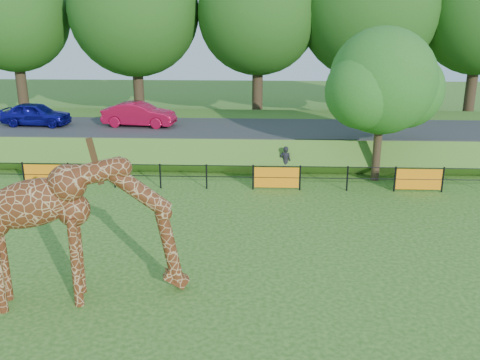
{
  "coord_description": "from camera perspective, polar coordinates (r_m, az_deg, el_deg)",
  "views": [
    {
      "loc": [
        2.37,
        -13.78,
        7.39
      ],
      "look_at": [
        1.65,
        3.05,
        2.0
      ],
      "focal_mm": 40.0,
      "sensor_mm": 36.0,
      "label": 1
    }
  ],
  "objects": [
    {
      "name": "ground",
      "position": [
        15.81,
        -6.57,
        -10.25
      ],
      "size": [
        90.0,
        90.0,
        0.0
      ],
      "primitive_type": "plane",
      "color": "#235415",
      "rests_on": "ground"
    },
    {
      "name": "giraffe",
      "position": [
        14.43,
        -16.6,
        -5.21
      ],
      "size": [
        5.53,
        2.22,
        3.89
      ],
      "primitive_type": null,
      "rotation": [
        0.0,
        0.0,
        0.23
      ],
      "color": "#552711",
      "rests_on": "ground"
    },
    {
      "name": "perimeter_fence",
      "position": [
        22.95,
        -3.59,
        0.36
      ],
      "size": [
        28.07,
        0.1,
        1.1
      ],
      "primitive_type": null,
      "color": "black",
      "rests_on": "ground"
    },
    {
      "name": "embankment",
      "position": [
        30.13,
        -2.13,
        4.8
      ],
      "size": [
        40.0,
        9.0,
        1.3
      ],
      "primitive_type": "cube",
      "color": "#235415",
      "rests_on": "ground"
    },
    {
      "name": "road",
      "position": [
        28.52,
        -2.38,
        5.52
      ],
      "size": [
        40.0,
        5.0,
        0.12
      ],
      "primitive_type": "cube",
      "color": "#2E2E31",
      "rests_on": "embankment"
    },
    {
      "name": "car_blue",
      "position": [
        30.87,
        -20.94,
        6.6
      ],
      "size": [
        3.75,
        1.75,
        1.24
      ],
      "primitive_type": "imported",
      "rotation": [
        0.0,
        0.0,
        1.49
      ],
      "color": "#131192",
      "rests_on": "road"
    },
    {
      "name": "car_red",
      "position": [
        29.19,
        -10.71,
        6.9
      ],
      "size": [
        3.97,
        1.75,
        1.27
      ],
      "primitive_type": "imported",
      "rotation": [
        0.0,
        0.0,
        1.46
      ],
      "color": "red",
      "rests_on": "road"
    },
    {
      "name": "visitor",
      "position": [
        24.63,
        4.85,
        1.97
      ],
      "size": [
        0.59,
        0.45,
        1.45
      ],
      "primitive_type": "imported",
      "rotation": [
        0.0,
        0.0,
        2.94
      ],
      "color": "black",
      "rests_on": "ground"
    },
    {
      "name": "tree_east",
      "position": [
        24.18,
        15.13,
        9.75
      ],
      "size": [
        5.4,
        4.71,
        6.76
      ],
      "color": "black",
      "rests_on": "ground"
    },
    {
      "name": "bg_tree_line",
      "position": [
        35.78,
        1.77,
        17.41
      ],
      "size": [
        37.3,
        8.8,
        11.82
      ],
      "color": "black",
      "rests_on": "ground"
    }
  ]
}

